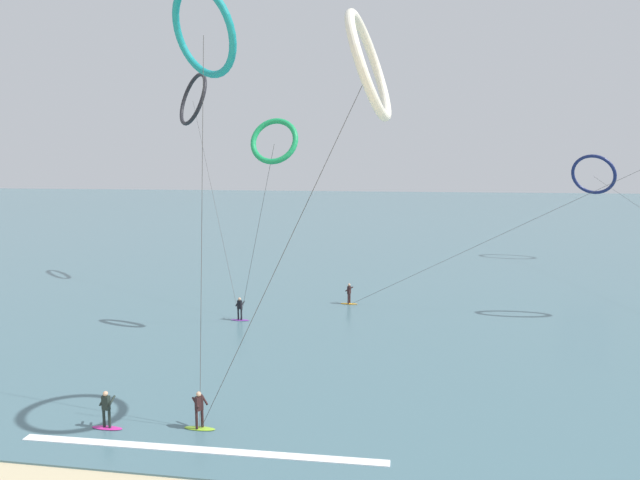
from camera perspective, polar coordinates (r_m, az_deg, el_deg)
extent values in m
cube|color=#476B75|center=(119.49, 6.49, 2.23)|extent=(400.00, 200.00, 0.08)
ellipsoid|color=orange|center=(47.18, 2.88, -6.29)|extent=(1.40, 0.40, 0.06)
cylinder|color=black|center=(46.95, 2.80, -5.82)|extent=(0.12, 0.12, 0.80)
cylinder|color=black|center=(47.20, 2.96, -5.75)|extent=(0.12, 0.12, 0.80)
cube|color=black|center=(46.91, 2.89, -4.94)|extent=(0.30, 0.37, 0.62)
sphere|color=tan|center=(46.82, 2.89, -4.44)|extent=(0.22, 0.22, 0.22)
cylinder|color=black|center=(46.82, 2.78, -4.90)|extent=(0.50, 0.26, 0.39)
cylinder|color=black|center=(47.21, 3.02, -4.79)|extent=(0.50, 0.26, 0.39)
ellipsoid|color=purple|center=(42.86, -7.90, -7.81)|extent=(1.40, 0.40, 0.06)
cylinder|color=black|center=(42.66, -7.76, -7.28)|extent=(0.12, 0.12, 0.80)
cylinder|color=black|center=(42.82, -8.06, -7.23)|extent=(0.12, 0.12, 0.80)
cube|color=black|center=(42.56, -7.93, -6.33)|extent=(0.37, 0.30, 0.62)
sphere|color=tan|center=(42.46, -7.94, -5.78)|extent=(0.22, 0.22, 0.22)
cylinder|color=black|center=(42.54, -7.64, -6.27)|extent=(0.25, 0.50, 0.39)
cylinder|color=black|center=(42.79, -8.12, -6.19)|extent=(0.25, 0.50, 0.39)
ellipsoid|color=#8CC62D|center=(26.84, -11.77, -17.72)|extent=(1.40, 0.40, 0.06)
cylinder|color=black|center=(26.72, -11.53, -16.81)|extent=(0.12, 0.12, 0.80)
cylinder|color=black|center=(26.59, -12.06, -16.96)|extent=(0.12, 0.12, 0.80)
cube|color=black|center=(26.37, -11.84, -15.48)|extent=(0.35, 0.38, 0.62)
sphere|color=tan|center=(26.21, -11.87, -14.64)|extent=(0.22, 0.22, 0.22)
cylinder|color=black|center=(26.56, -11.33, -15.17)|extent=(0.46, 0.37, 0.39)
cylinder|color=black|center=(26.35, -12.17, -15.39)|extent=(0.46, 0.37, 0.39)
ellipsoid|color=#CC288E|center=(27.94, -20.24, -16.98)|extent=(1.40, 0.40, 0.06)
cylinder|color=#1E2823|center=(27.69, -20.04, -16.23)|extent=(0.12, 0.12, 0.80)
cylinder|color=#1E2823|center=(27.85, -20.52, -16.12)|extent=(0.12, 0.12, 0.80)
cube|color=#1E2823|center=(27.49, -20.35, -14.82)|extent=(0.34, 0.24, 0.62)
sphere|color=tan|center=(27.34, -20.40, -14.00)|extent=(0.22, 0.22, 0.22)
cylinder|color=#1E2823|center=(27.45, -19.85, -14.72)|extent=(0.15, 0.51, 0.39)
cylinder|color=#1E2823|center=(27.70, -20.61, -14.55)|extent=(0.15, 0.51, 0.39)
torus|color=teal|center=(26.40, -11.42, 19.51)|extent=(4.21, 3.64, 3.80)
cylinder|color=#3F3F3F|center=(25.24, -11.59, 0.44)|extent=(0.04, 1.73, 16.87)
torus|color=silver|center=(22.39, 4.86, 16.72)|extent=(2.15, 4.42, 4.16)
cylinder|color=#3F3F3F|center=(23.30, -4.19, -2.48)|extent=(7.23, 0.52, 14.91)
cylinder|color=#3F3F3F|center=(45.36, 18.37, 0.98)|extent=(24.52, 2.06, 13.04)
torus|color=#199351|center=(37.44, -4.54, 9.70)|extent=(3.29, 1.83, 3.06)
cylinder|color=#3F3F3F|center=(39.69, -6.33, 0.14)|extent=(3.48, 3.08, 12.67)
torus|color=black|center=(55.84, -12.42, 13.41)|extent=(4.84, 5.01, 4.93)
cylinder|color=#3F3F3F|center=(48.49, -10.43, 4.05)|extent=(7.94, 12.37, 17.05)
torus|color=navy|center=(73.85, 25.35, 5.85)|extent=(5.47, 4.73, 4.70)
cube|color=white|center=(25.16, -11.77, -19.67)|extent=(15.21, 0.77, 0.12)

